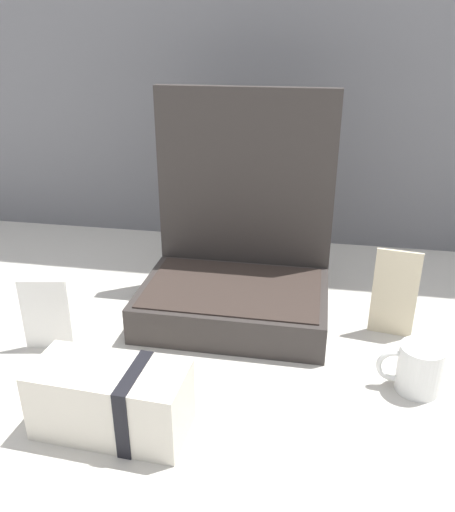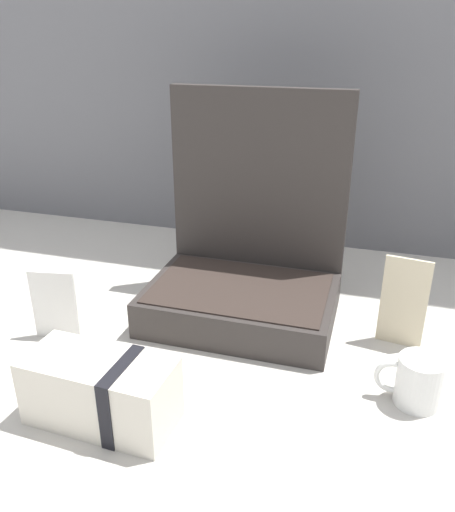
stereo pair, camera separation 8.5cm
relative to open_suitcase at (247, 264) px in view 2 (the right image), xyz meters
The scene contains 6 objects.
ground_plane 0.19m from the open_suitcase, 81.87° to the right, with size 6.00×6.00×0.00m, color beige.
open_suitcase is the anchor object (origin of this frame).
cream_toiletry_bag 0.41m from the open_suitcase, 106.94° to the right, with size 0.23×0.11×0.11m.
coffee_mug 0.39m from the open_suitcase, 32.54° to the right, with size 0.10×0.07×0.08m.
info_card_left 0.38m from the open_suitcase, 146.87° to the right, with size 0.09×0.01×0.14m, color white.
poster_card_right 0.31m from the open_suitcase, ahead, with size 0.08×0.01×0.17m, color beige.
Camera 2 is at (0.21, -0.77, 0.54)m, focal length 36.53 mm.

